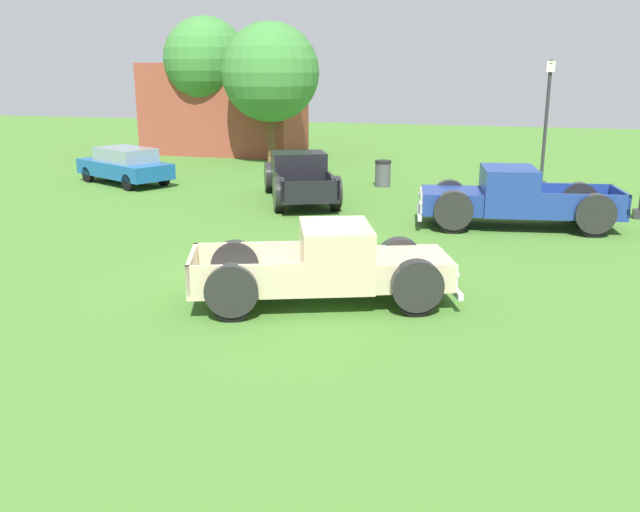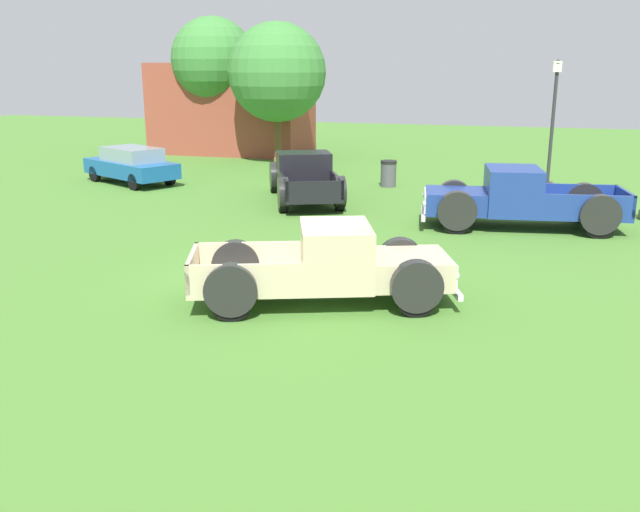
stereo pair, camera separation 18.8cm
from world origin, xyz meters
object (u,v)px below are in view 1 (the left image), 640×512
Objects in this scene: pickup_truck_foreground at (339,266)px; pickup_truck_behind_left at (299,177)px; picnic_table at (296,164)px; lamp_post_near at (546,122)px; oak_tree_east at (205,60)px; trash_can at (383,173)px; sedan_distant_a at (125,165)px; oak_tree_west at (270,72)px; pickup_truck_behind_right at (505,199)px.

pickup_truck_behind_left is at bearing 111.45° from pickup_truck_foreground.
pickup_truck_foreground is 2.37× the size of picnic_table.
lamp_post_near is at bearing 29.42° from pickup_truck_behind_left.
pickup_truck_foreground is 23.16m from oak_tree_east.
pickup_truck_foreground reaches higher than trash_can.
oak_tree_west is (3.28, 6.97, 3.26)m from sedan_distant_a.
trash_can is at bearing -34.58° from oak_tree_east.
pickup_truck_behind_right is at bearing -51.78° from trash_can.
pickup_truck_behind_left is at bearing -150.58° from lamp_post_near.
pickup_truck_behind_left is 1.23× the size of sedan_distant_a.
pickup_truck_behind_left is at bearing -64.85° from oak_tree_west.
lamp_post_near is 2.08× the size of picnic_table.
pickup_truck_behind_left is at bearing -52.35° from oak_tree_east.
pickup_truck_foreground is 1.14× the size of lamp_post_near.
pickup_truck_behind_right is 7.09m from trash_can.
pickup_truck_behind_left is at bearing -9.39° from sedan_distant_a.
trash_can is (3.81, -1.51, -0.01)m from picnic_table.
oak_tree_east reaches higher than trash_can.
pickup_truck_behind_right is (6.59, -2.36, 0.04)m from pickup_truck_behind_left.
oak_tree_east reaches higher than lamp_post_near.
pickup_truck_foreground is 0.92× the size of pickup_truck_behind_right.
pickup_truck_behind_left is 9.04m from lamp_post_near.
trash_can is at bearing 128.22° from pickup_truck_behind_right.
oak_tree_west is at bearing 134.74° from pickup_truck_behind_right.
pickup_truck_foreground is at bearing -44.74° from sedan_distant_a.
pickup_truck_behind_left is 5.65× the size of trash_can.
sedan_distant_a is at bearing -85.65° from oak_tree_east.
oak_tree_west is at bearing -26.14° from oak_tree_east.
oak_tree_west is at bearing 161.93° from lamp_post_near.
pickup_truck_behind_right is at bearing -99.77° from lamp_post_near.
pickup_truck_behind_right is (2.81, 7.25, 0.08)m from pickup_truck_foreground.
trash_can is at bearing 96.98° from pickup_truck_foreground.
lamp_post_near is 9.53m from picnic_table.
sedan_distant_a is (-13.70, 3.54, -0.07)m from pickup_truck_behind_right.
pickup_truck_foreground is 1.17× the size of sedan_distant_a.
sedan_distant_a is 0.97× the size of lamp_post_near.
pickup_truck_behind_right is at bearing 68.78° from pickup_truck_foreground.
pickup_truck_behind_right reaches higher than sedan_distant_a.
picnic_table is (5.51, 3.53, -0.22)m from sedan_distant_a.
trash_can is at bearing -39.34° from oak_tree_west.
oak_tree_east is at bearing 145.42° from trash_can.
picnic_table is (-8.19, 7.07, -0.28)m from pickup_truck_behind_right.
pickup_truck_behind_right is at bearing -40.90° from oak_tree_east.
oak_tree_east is (-7.78, 10.09, 3.80)m from pickup_truck_behind_left.
sedan_distant_a is 9.53m from trash_can.
picnic_table is 0.35× the size of oak_tree_west.
pickup_truck_behind_left reaches higher than pickup_truck_foreground.
pickup_truck_behind_right is 1.27× the size of sedan_distant_a.
pickup_truck_behind_left is 13.30m from oak_tree_east.
picnic_table is at bearing 110.58° from pickup_truck_foreground.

